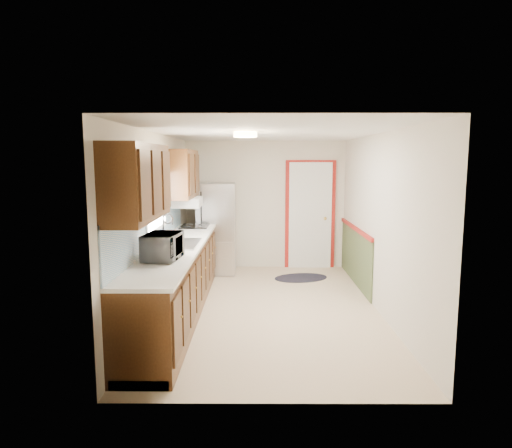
{
  "coord_description": "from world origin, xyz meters",
  "views": [
    {
      "loc": [
        -0.14,
        -6.1,
        2.04
      ],
      "look_at": [
        -0.17,
        0.23,
        1.15
      ],
      "focal_mm": 32.0,
      "sensor_mm": 36.0,
      "label": 1
    }
  ],
  "objects": [
    {
      "name": "back_wall_trim",
      "position": [
        0.99,
        2.21,
        0.89
      ],
      "size": [
        1.12,
        2.3,
        2.08
      ],
      "color": "maroon",
      "rests_on": "ground"
    },
    {
      "name": "microwave",
      "position": [
        -1.2,
        -1.12,
        1.12
      ],
      "size": [
        0.34,
        0.55,
        0.36
      ],
      "primitive_type": "imported",
      "rotation": [
        0.0,
        0.0,
        1.48
      ],
      "color": "white",
      "rests_on": "kitchen_run"
    },
    {
      "name": "kitchen_run",
      "position": [
        -1.24,
        -0.29,
        0.81
      ],
      "size": [
        0.63,
        4.0,
        2.2
      ],
      "color": "#3A1F0D",
      "rests_on": "ground"
    },
    {
      "name": "ceiling_fixture",
      "position": [
        -0.3,
        -0.2,
        2.36
      ],
      "size": [
        0.3,
        0.3,
        0.06
      ],
      "primitive_type": "cylinder",
      "color": "#FFD88C",
      "rests_on": "room_shell"
    },
    {
      "name": "cooktop",
      "position": [
        -1.19,
        1.4,
        0.95
      ],
      "size": [
        0.45,
        0.54,
        0.02
      ],
      "primitive_type": "cube",
      "color": "black",
      "rests_on": "kitchen_run"
    },
    {
      "name": "refrigerator",
      "position": [
        -0.89,
        2.05,
        0.81
      ],
      "size": [
        0.69,
        0.69,
        1.63
      ],
      "rotation": [
        0.0,
        0.0,
        0.02
      ],
      "color": "#B7B7BC",
      "rests_on": "ground"
    },
    {
      "name": "room_shell",
      "position": [
        0.0,
        0.0,
        1.2
      ],
      "size": [
        3.2,
        5.2,
        2.52
      ],
      "color": "#C6AE8B",
      "rests_on": "ground"
    },
    {
      "name": "rug",
      "position": [
        0.61,
        1.64,
        0.01
      ],
      "size": [
        1.07,
        0.84,
        0.01
      ],
      "primitive_type": "ellipsoid",
      "rotation": [
        0.0,
        0.0,
        0.27
      ],
      "color": "black",
      "rests_on": "ground"
    }
  ]
}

